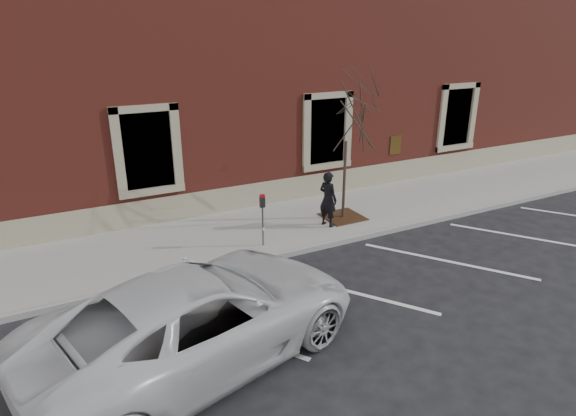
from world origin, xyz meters
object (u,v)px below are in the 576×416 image
parking_meter (262,210)px  sapling (347,119)px  man (328,199)px  white_truck (199,317)px

parking_meter → sapling: bearing=34.0°
parking_meter → sapling: sapling is taller
man → white_truck: bearing=108.5°
parking_meter → man: bearing=30.4°
sapling → white_truck: 7.75m
man → parking_meter: size_ratio=1.14×
man → sapling: size_ratio=0.38×
man → white_truck: man is taller
parking_meter → white_truck: (-2.90, -3.62, -0.30)m
man → white_truck: size_ratio=0.27×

